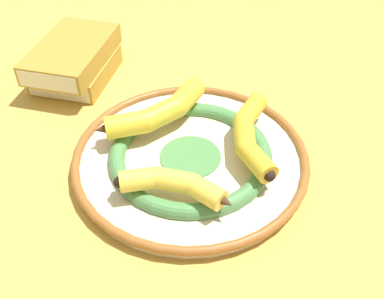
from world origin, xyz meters
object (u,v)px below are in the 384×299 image
Objects in this scene: banana_c at (157,113)px; book_stack at (74,61)px; banana_a at (250,133)px; decorative_bowl at (192,159)px; banana_b at (175,184)px.

banana_c is 0.87× the size of book_stack.
book_stack reaches higher than banana_a.
banana_a is at bearing 76.31° from book_stack.
decorative_bowl is 0.35m from book_stack.
book_stack reaches higher than banana_b.
banana_b is 0.71× the size of banana_c.
decorative_bowl is 0.10m from banana_a.
banana_b is at bearing -125.99° from decorative_bowl.
banana_c is (-0.13, 0.10, 0.00)m from banana_a.
banana_b is 0.40m from book_stack.
banana_a reaches higher than decorative_bowl.
banana_c is (-0.03, 0.09, 0.04)m from decorative_bowl.
decorative_bowl is 0.10m from banana_b.
decorative_bowl is 1.83× the size of banana_c.
decorative_bowl is at bearing -91.44° from banana_b.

